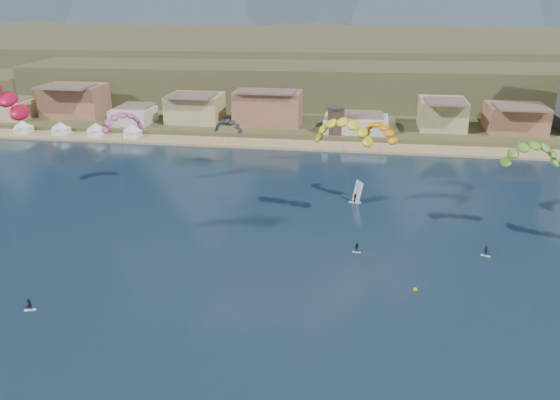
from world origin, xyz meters
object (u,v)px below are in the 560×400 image
(windsurfer, at_px, (356,196))
(watchtower, at_px, (336,120))
(kitesurfer_yellow, at_px, (343,127))
(buoy, at_px, (415,290))
(kitesurfer_green, at_px, (532,151))

(windsurfer, bearing_deg, watchtower, 98.22)
(kitesurfer_yellow, height_order, buoy, kitesurfer_yellow)
(kitesurfer_yellow, bearing_deg, watchtower, 94.28)
(kitesurfer_green, relative_size, windsurfer, 4.29)
(watchtower, distance_m, buoy, 94.62)
(watchtower, relative_size, windsurfer, 1.75)
(buoy, bearing_deg, watchtower, 101.14)
(kitesurfer_green, xyz_separation_m, buoy, (-21.09, -24.49, -16.75))
(windsurfer, relative_size, buoy, 7.23)
(kitesurfer_green, bearing_deg, buoy, -130.73)
(buoy, bearing_deg, windsurfer, 105.23)
(kitesurfer_green, distance_m, buoy, 36.41)
(watchtower, bearing_deg, kitesurfer_yellow, -85.72)
(kitesurfer_green, height_order, buoy, kitesurfer_green)
(kitesurfer_yellow, distance_m, kitesurfer_green, 34.62)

